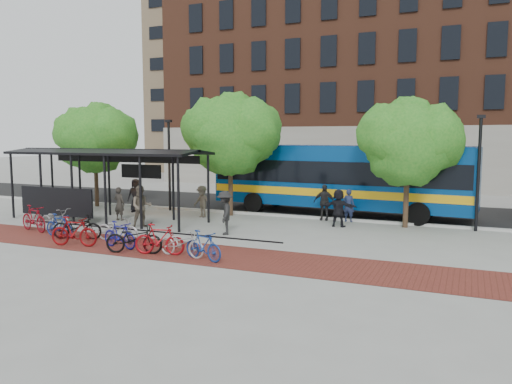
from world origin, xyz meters
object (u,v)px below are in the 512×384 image
at_px(tree_c, 410,139).
at_px(bike_5, 74,232).
at_px(tree_a, 97,136).
at_px(bike_6, 118,229).
at_px(bike_8, 134,238).
at_px(bike_11, 203,246).
at_px(pedestrian_0, 136,195).
at_px(bus, 339,175).
at_px(pedestrian_8, 141,206).
at_px(bike_4, 77,226).
at_px(bike_1, 34,218).
at_px(bike_3, 59,226).
at_px(pedestrian_1, 119,204).
at_px(lamp_post_right, 479,169).
at_px(bike_9, 159,239).
at_px(bike_7, 120,235).
at_px(lamp_post_left, 169,162).
at_px(pedestrian_7, 349,205).
at_px(tree_b, 232,131).
at_px(pedestrian_4, 324,202).
at_px(pedestrian_9, 225,213).
at_px(bus_shelter, 105,160).
at_px(pedestrian_3, 202,202).
at_px(bike_2, 56,220).
at_px(bike_10, 182,243).
at_px(pedestrian_5, 339,208).

distance_m(tree_c, bike_5, 14.96).
bearing_deg(tree_a, bike_6, -45.46).
distance_m(bike_8, bike_11, 2.78).
bearing_deg(bike_8, pedestrian_0, 20.76).
distance_m(bus, pedestrian_8, 10.54).
bearing_deg(bike_6, bike_4, 99.62).
relative_size(bike_1, bike_3, 1.19).
height_order(bus, pedestrian_1, bus).
distance_m(bike_5, bike_8, 2.84).
relative_size(lamp_post_right, pedestrian_1, 3.05).
bearing_deg(bike_9, bike_1, 65.31).
xyz_separation_m(bike_7, bike_11, (3.80, -0.40, 0.00)).
distance_m(bike_3, bike_7, 3.75).
bearing_deg(pedestrian_0, tree_a, 146.17).
distance_m(lamp_post_right, bike_7, 15.47).
relative_size(bike_7, pedestrian_0, 0.91).
distance_m(lamp_post_left, pedestrian_8, 5.68).
relative_size(bike_4, pedestrian_7, 1.25).
xyz_separation_m(tree_b, bike_5, (-2.26, -9.23, -3.88)).
xyz_separation_m(bike_3, pedestrian_4, (9.01, 8.53, 0.42)).
bearing_deg(pedestrian_9, pedestrian_7, 116.73).
bearing_deg(bike_1, bus_shelter, 1.38).
distance_m(bike_9, pedestrian_3, 8.37).
relative_size(tree_b, bike_9, 3.49).
height_order(bus_shelter, bike_1, bus_shelter).
bearing_deg(bike_8, tree_b, -11.97).
bearing_deg(pedestrian_4, lamp_post_right, -7.02).
bearing_deg(bike_2, bike_10, -94.56).
bearing_deg(bike_10, bike_9, 100.94).
distance_m(tree_c, pedestrian_7, 4.34).
xyz_separation_m(bus_shelter, bike_7, (4.79, -4.98, -2.49)).
bearing_deg(bike_10, bike_5, 98.27).
height_order(bike_3, bike_4, bike_4).
bearing_deg(pedestrian_9, lamp_post_right, 92.01).
relative_size(tree_c, pedestrian_3, 3.60).
distance_m(bike_4, pedestrian_7, 12.63).
xyz_separation_m(pedestrian_1, pedestrian_4, (9.43, 4.10, 0.07)).
relative_size(bike_9, pedestrian_5, 1.05).
bearing_deg(pedestrian_4, bike_3, -142.02).
height_order(bike_7, pedestrian_0, pedestrian_0).
bearing_deg(pedestrian_5, lamp_post_right, -165.45).
distance_m(bike_9, pedestrian_8, 5.76).
distance_m(tree_b, bike_8, 10.10).
height_order(tree_a, bike_3, tree_a).
xyz_separation_m(bike_6, pedestrian_9, (3.33, 2.93, 0.43)).
bearing_deg(bike_11, lamp_post_right, -25.14).
relative_size(bus, bike_8, 6.63).
height_order(tree_c, bus, tree_c).
bearing_deg(bike_10, bike_7, 91.41).
distance_m(lamp_post_left, bike_10, 11.55).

